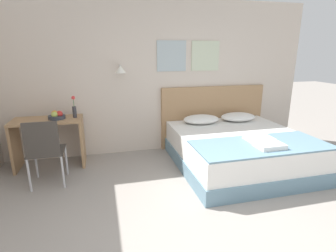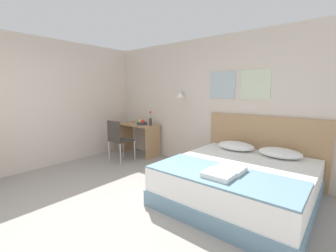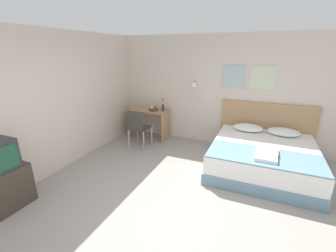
{
  "view_description": "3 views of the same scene",
  "coord_description": "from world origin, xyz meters",
  "px_view_note": "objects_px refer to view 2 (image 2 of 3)",
  "views": [
    {
      "loc": [
        -0.88,
        -1.57,
        1.78
      ],
      "look_at": [
        0.07,
        2.14,
        0.68
      ],
      "focal_mm": 28.0,
      "sensor_mm": 36.0,
      "label": 1
    },
    {
      "loc": [
        2.35,
        -1.12,
        1.58
      ],
      "look_at": [
        -0.23,
        2.01,
        0.95
      ],
      "focal_mm": 24.0,
      "sensor_mm": 36.0,
      "label": 2
    },
    {
      "loc": [
        1.04,
        -2.46,
        2.26
      ],
      "look_at": [
        -0.74,
        1.68,
        0.75
      ],
      "focal_mm": 24.0,
      "sensor_mm": 36.0,
      "label": 3
    }
  ],
  "objects_px": {
    "bed": "(239,182)",
    "headboard": "(262,148)",
    "folded_towel_mid_bed": "(218,175)",
    "fruit_bowl": "(142,123)",
    "desk_chair": "(118,138)",
    "flower_vase": "(151,120)",
    "desk": "(139,134)",
    "pillow_left": "(236,146)",
    "folded_towel_near_foot": "(230,169)",
    "pillow_right": "(280,153)",
    "throw_blanket": "(221,174)"
  },
  "relations": [
    {
      "from": "folded_towel_mid_bed",
      "to": "flower_vase",
      "type": "xyz_separation_m",
      "value": [
        -2.51,
        1.46,
        0.31
      ]
    },
    {
      "from": "headboard",
      "to": "folded_towel_mid_bed",
      "type": "xyz_separation_m",
      "value": [
        0.03,
        -1.75,
        0.03
      ]
    },
    {
      "from": "fruit_bowl",
      "to": "pillow_left",
      "type": "bearing_deg",
      "value": 0.36
    },
    {
      "from": "headboard",
      "to": "folded_towel_mid_bed",
      "type": "height_order",
      "value": "headboard"
    },
    {
      "from": "folded_towel_mid_bed",
      "to": "desk",
      "type": "distance_m",
      "value": 3.26
    },
    {
      "from": "bed",
      "to": "headboard",
      "type": "xyz_separation_m",
      "value": [
        0.0,
        1.03,
        0.3
      ]
    },
    {
      "from": "desk",
      "to": "fruit_bowl",
      "type": "bearing_deg",
      "value": -9.48
    },
    {
      "from": "throw_blanket",
      "to": "flower_vase",
      "type": "relative_size",
      "value": 5.43
    },
    {
      "from": "desk_chair",
      "to": "folded_towel_near_foot",
      "type": "bearing_deg",
      "value": -9.37
    },
    {
      "from": "folded_towel_mid_bed",
      "to": "fruit_bowl",
      "type": "bearing_deg",
      "value": 152.76
    },
    {
      "from": "folded_towel_near_foot",
      "to": "folded_towel_mid_bed",
      "type": "height_order",
      "value": "same"
    },
    {
      "from": "pillow_left",
      "to": "fruit_bowl",
      "type": "distance_m",
      "value": 2.39
    },
    {
      "from": "folded_towel_mid_bed",
      "to": "fruit_bowl",
      "type": "distance_m",
      "value": 3.12
    },
    {
      "from": "desk",
      "to": "flower_vase",
      "type": "bearing_deg",
      "value": 1.06
    },
    {
      "from": "bed",
      "to": "desk",
      "type": "height_order",
      "value": "desk"
    },
    {
      "from": "fruit_bowl",
      "to": "desk",
      "type": "bearing_deg",
      "value": 170.52
    },
    {
      "from": "flower_vase",
      "to": "desk_chair",
      "type": "bearing_deg",
      "value": -116.35
    },
    {
      "from": "flower_vase",
      "to": "folded_towel_near_foot",
      "type": "bearing_deg",
      "value": -24.99
    },
    {
      "from": "desk",
      "to": "fruit_bowl",
      "type": "height_order",
      "value": "fruit_bowl"
    },
    {
      "from": "pillow_left",
      "to": "flower_vase",
      "type": "xyz_separation_m",
      "value": [
        -2.12,
        0.02,
        0.3
      ]
    },
    {
      "from": "throw_blanket",
      "to": "folded_towel_mid_bed",
      "type": "distance_m",
      "value": 0.15
    },
    {
      "from": "pillow_right",
      "to": "throw_blanket",
      "type": "distance_m",
      "value": 1.35
    },
    {
      "from": "pillow_right",
      "to": "headboard",
      "type": "bearing_deg",
      "value": 139.45
    },
    {
      "from": "folded_towel_mid_bed",
      "to": "flower_vase",
      "type": "bearing_deg",
      "value": 149.8
    },
    {
      "from": "pillow_right",
      "to": "folded_towel_near_foot",
      "type": "bearing_deg",
      "value": -105.12
    },
    {
      "from": "pillow_right",
      "to": "desk_chair",
      "type": "relative_size",
      "value": 0.69
    },
    {
      "from": "headboard",
      "to": "folded_towel_mid_bed",
      "type": "relative_size",
      "value": 5.82
    },
    {
      "from": "folded_towel_mid_bed",
      "to": "folded_towel_near_foot",
      "type": "bearing_deg",
      "value": 85.41
    },
    {
      "from": "folded_towel_near_foot",
      "to": "throw_blanket",
      "type": "bearing_deg",
      "value": -109.0
    },
    {
      "from": "pillow_left",
      "to": "folded_towel_near_foot",
      "type": "distance_m",
      "value": 1.23
    },
    {
      "from": "desk",
      "to": "flower_vase",
      "type": "height_order",
      "value": "flower_vase"
    },
    {
      "from": "bed",
      "to": "folded_towel_mid_bed",
      "type": "relative_size",
      "value": 5.73
    },
    {
      "from": "folded_towel_mid_bed",
      "to": "flower_vase",
      "type": "height_order",
      "value": "flower_vase"
    },
    {
      "from": "desk_chair",
      "to": "fruit_bowl",
      "type": "xyz_separation_m",
      "value": [
        0.08,
        0.67,
        0.27
      ]
    },
    {
      "from": "folded_towel_near_foot",
      "to": "pillow_left",
      "type": "bearing_deg",
      "value": 109.46
    },
    {
      "from": "bed",
      "to": "desk_chair",
      "type": "distance_m",
      "value": 2.84
    },
    {
      "from": "desk",
      "to": "fruit_bowl",
      "type": "distance_m",
      "value": 0.34
    },
    {
      "from": "bed",
      "to": "flower_vase",
      "type": "xyz_separation_m",
      "value": [
        -2.48,
        0.74,
        0.64
      ]
    },
    {
      "from": "pillow_left",
      "to": "throw_blanket",
      "type": "relative_size",
      "value": 0.35
    },
    {
      "from": "desk_chair",
      "to": "flower_vase",
      "type": "relative_size",
      "value": 2.73
    },
    {
      "from": "pillow_left",
      "to": "desk_chair",
      "type": "bearing_deg",
      "value": -164.46
    },
    {
      "from": "pillow_right",
      "to": "throw_blanket",
      "type": "xyz_separation_m",
      "value": [
        -0.36,
        -1.3,
        -0.06
      ]
    },
    {
      "from": "bed",
      "to": "pillow_right",
      "type": "xyz_separation_m",
      "value": [
        0.36,
        0.72,
        0.35
      ]
    },
    {
      "from": "headboard",
      "to": "folded_towel_near_foot",
      "type": "xyz_separation_m",
      "value": [
        0.05,
        -1.47,
        0.03
      ]
    },
    {
      "from": "bed",
      "to": "desk",
      "type": "distance_m",
      "value": 3.0
    },
    {
      "from": "bed",
      "to": "pillow_left",
      "type": "bearing_deg",
      "value": 116.67
    },
    {
      "from": "fruit_bowl",
      "to": "desk_chair",
      "type": "bearing_deg",
      "value": -97.21
    },
    {
      "from": "folded_towel_mid_bed",
      "to": "desk_chair",
      "type": "height_order",
      "value": "desk_chair"
    },
    {
      "from": "desk_chair",
      "to": "throw_blanket",
      "type": "bearing_deg",
      "value": -12.26
    },
    {
      "from": "bed",
      "to": "folded_towel_near_foot",
      "type": "relative_size",
      "value": 5.89
    }
  ]
}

